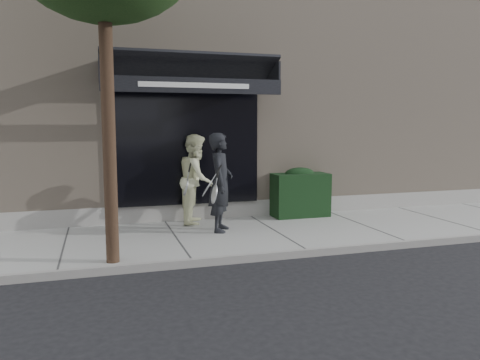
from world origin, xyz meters
name	(u,v)px	position (x,y,z in m)	size (l,w,h in m)	color
ground	(274,236)	(0.00, 0.00, 0.00)	(80.00, 80.00, 0.00)	black
sidewalk	(275,233)	(0.00, 0.00, 0.06)	(20.00, 3.00, 0.12)	#9B9B96
curb	(307,253)	(0.00, -1.55, 0.07)	(20.00, 0.10, 0.14)	gray
building_facade	(215,108)	(-0.01, 4.96, 2.74)	(14.30, 8.04, 5.64)	tan
hedge	(299,193)	(1.10, 1.25, 0.66)	(1.30, 0.70, 1.14)	black
pedestrian_front	(221,182)	(-1.05, 0.27, 1.10)	(0.83, 0.91, 1.97)	black
pedestrian_back	(196,179)	(-1.35, 1.20, 1.08)	(0.99, 1.12, 1.92)	beige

